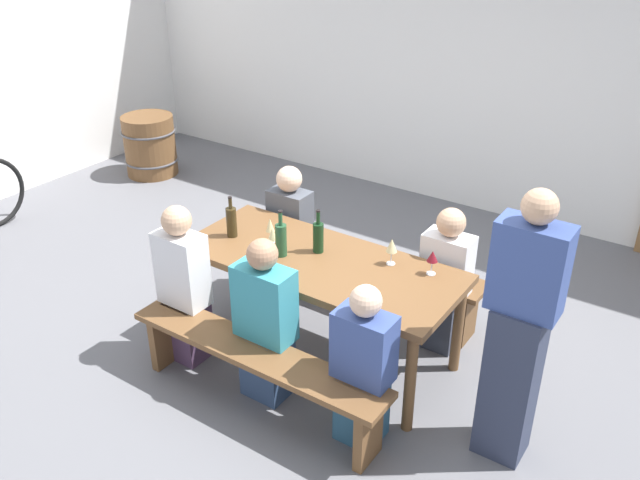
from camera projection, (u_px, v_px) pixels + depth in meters
name	position (u px, v px, depth m)	size (l,w,h in m)	color
ground_plane	(320.00, 350.00, 4.82)	(24.00, 24.00, 0.00)	slate
back_wall	(499.00, 50.00, 6.27)	(14.00, 0.20, 3.20)	white
tasting_table	(320.00, 270.00, 4.51)	(1.92, 0.82, 0.75)	brown
bench_near	(256.00, 363.00, 4.14)	(1.82, 0.30, 0.45)	brown
bench_far	(371.00, 267.00, 5.18)	(1.82, 0.30, 0.45)	brown
wine_bottle_0	(281.00, 239.00, 4.47)	(0.08, 0.08, 0.33)	#234C2D
wine_bottle_1	(318.00, 237.00, 4.52)	(0.07, 0.07, 0.31)	#143319
wine_bottle_2	(231.00, 221.00, 4.72)	(0.07, 0.07, 0.31)	#332814
wine_glass_0	(272.00, 235.00, 4.56)	(0.07, 0.07, 0.16)	silver
wine_glass_1	(432.00, 257.00, 4.25)	(0.07, 0.07, 0.17)	silver
wine_glass_2	(270.00, 226.00, 4.63)	(0.06, 0.06, 0.19)	silver
wine_glass_3	(392.00, 246.00, 4.36)	(0.07, 0.07, 0.19)	silver
seated_guest_near_0	(184.00, 288.00, 4.51)	(0.33, 0.24, 1.17)	#4E3551
seated_guest_near_1	(266.00, 325.00, 4.18)	(0.38, 0.24, 1.14)	navy
seated_guest_near_2	(363.00, 370.00, 3.84)	(0.34, 0.24, 1.06)	#2A5470
seated_guest_far_0	(290.00, 233.00, 5.31)	(0.32, 0.24, 1.09)	navy
seated_guest_far_1	(445.00, 282.00, 4.65)	(0.33, 0.24, 1.09)	#313642
standing_host	(518.00, 337.00, 3.61)	(0.37, 0.24, 1.68)	#2D344A
wine_barrel	(150.00, 145.00, 7.63)	(0.61, 0.61, 0.68)	brown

